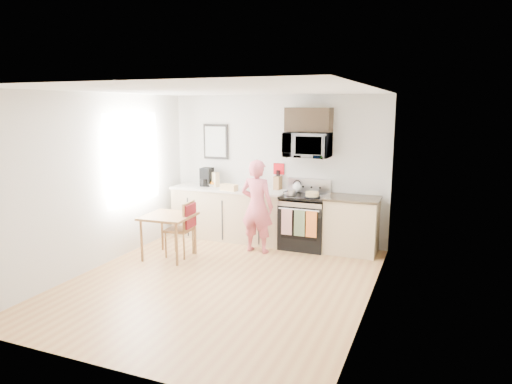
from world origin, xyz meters
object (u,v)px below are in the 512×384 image
at_px(range, 304,223).
at_px(microwave, 308,145).
at_px(person, 257,206).
at_px(cake, 312,195).
at_px(dining_table, 168,220).
at_px(chair, 186,222).

height_order(range, microwave, microwave).
xyz_separation_m(person, cake, (0.83, 0.37, 0.19)).
relative_size(microwave, cake, 2.86).
bearing_deg(person, microwave, -132.88).
xyz_separation_m(dining_table, cake, (2.02, 1.19, 0.35)).
bearing_deg(person, chair, 38.36).
distance_m(microwave, chair, 2.39).
distance_m(range, cake, 0.58).
xyz_separation_m(range, person, (-0.66, -0.53, 0.34)).
bearing_deg(cake, dining_table, -149.62).
height_order(range, dining_table, range).
bearing_deg(chair, cake, 26.09).
xyz_separation_m(chair, cake, (1.79, 1.04, 0.38)).
distance_m(chair, cake, 2.11).
bearing_deg(cake, range, 137.59).
xyz_separation_m(person, dining_table, (-1.19, -0.81, -0.16)).
relative_size(person, dining_table, 2.08).
distance_m(range, chair, 2.02).
bearing_deg(dining_table, chair, 32.48).
distance_m(range, person, 0.91).
height_order(range, cake, range).
xyz_separation_m(range, dining_table, (-1.86, -1.34, 0.18)).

